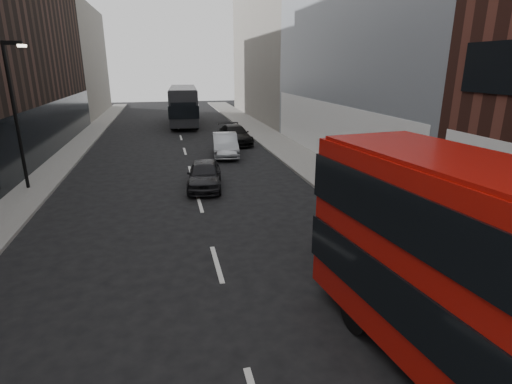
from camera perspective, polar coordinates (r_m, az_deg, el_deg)
sidewalk_right at (r=30.40m, az=4.29°, el=6.23°), size 3.00×80.00×0.15m
sidewalk_left at (r=29.84m, az=-25.58°, el=4.32°), size 2.00×80.00×0.15m
building_victorian at (r=49.27m, az=2.25°, el=21.80°), size 6.50×24.00×21.00m
building_left_mid at (r=34.99m, az=-31.24°, el=16.76°), size 5.00×24.00×14.00m
building_left_far at (r=56.39m, az=-24.35°, el=16.60°), size 5.00×20.00×13.00m
street_lamp at (r=22.62m, az=-31.12°, el=10.39°), size 1.06×0.22×7.00m
grey_bus at (r=44.12m, az=-10.30°, el=12.19°), size 3.47×12.18×3.89m
car_a at (r=20.72m, az=-7.38°, el=2.53°), size 2.21×4.38×1.43m
car_b at (r=28.15m, az=-4.43°, el=6.76°), size 2.10×4.87×1.56m
car_c at (r=32.56m, az=-3.04°, el=8.19°), size 2.42×5.18×1.46m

